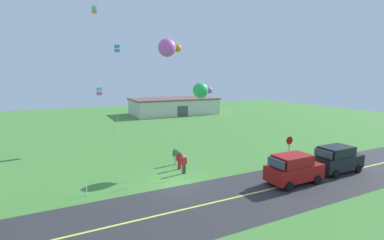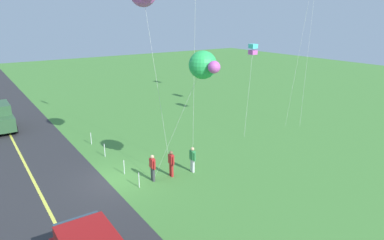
{
  "view_description": "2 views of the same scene",
  "coord_description": "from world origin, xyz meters",
  "views": [
    {
      "loc": [
        -7.67,
        -18.04,
        7.92
      ],
      "look_at": [
        3.19,
        4.01,
        4.09
      ],
      "focal_mm": 25.3,
      "sensor_mm": 36.0,
      "label": 1
    },
    {
      "loc": [
        17.32,
        -6.46,
        9.16
      ],
      "look_at": [
        1.19,
        4.53,
        3.15
      ],
      "focal_mm": 31.99,
      "sensor_mm": 36.0,
      "label": 2
    }
  ],
  "objects": [
    {
      "name": "fence_post_2",
      "position": [
        -0.41,
        0.7,
        0.45
      ],
      "size": [
        0.05,
        0.05,
        0.9
      ],
      "primitive_type": "cylinder",
      "color": "silver",
      "rests_on": "ground"
    },
    {
      "name": "fence_post_0",
      "position": [
        -6.42,
        0.7,
        0.45
      ],
      "size": [
        0.05,
        0.05,
        0.9
      ],
      "primitive_type": "cylinder",
      "color": "silver",
      "rests_on": "ground"
    },
    {
      "name": "kite_green_far",
      "position": [
        -3.58,
        13.88,
        6.43
      ],
      "size": [
        2.62,
        3.03,
        6.88
      ],
      "color": "silver",
      "rests_on": "ground"
    },
    {
      "name": "ground_plane",
      "position": [
        0.0,
        0.0,
        -0.05
      ],
      "size": [
        120.0,
        120.0,
        0.1
      ],
      "primitive_type": "cube",
      "color": "#478438"
    },
    {
      "name": "kite_red_low",
      "position": [
        3.81,
        3.43,
        6.82
      ],
      "size": [
        3.65,
        2.42,
        7.52
      ],
      "color": "silver",
      "rests_on": "ground"
    },
    {
      "name": "person_adult_near",
      "position": [
        1.3,
        1.72,
        0.86
      ],
      "size": [
        0.58,
        0.22,
        1.6
      ],
      "rotation": [
        0.0,
        0.0,
        0.01
      ],
      "color": "#3F3F47",
      "rests_on": "ground"
    },
    {
      "name": "person_adult_companion",
      "position": [
        1.62,
        4.27,
        0.86
      ],
      "size": [
        0.58,
        0.22,
        1.6
      ],
      "rotation": [
        0.0,
        0.0,
        3.2
      ],
      "color": "silver",
      "rests_on": "ground"
    },
    {
      "name": "fence_post_1",
      "position": [
        -3.64,
        0.7,
        0.45
      ],
      "size": [
        0.05,
        0.05,
        0.9
      ],
      "primitive_type": "cylinder",
      "color": "silver",
      "rests_on": "ground"
    },
    {
      "name": "road_centre_stripe",
      "position": [
        0.0,
        -4.0,
        0.01
      ],
      "size": [
        120.0,
        0.16,
        0.0
      ],
      "primitive_type": "cube",
      "color": "#E5E04C",
      "rests_on": "asphalt_road"
    },
    {
      "name": "person_child_watcher",
      "position": [
        1.41,
        2.9,
        0.86
      ],
      "size": [
        0.58,
        0.22,
        1.6
      ],
      "rotation": [
        0.0,
        0.0,
        2.34
      ],
      "color": "red",
      "rests_on": "ground"
    },
    {
      "name": "fence_post_3",
      "position": [
        1.61,
        0.7,
        0.45
      ],
      "size": [
        0.05,
        0.05,
        0.9
      ],
      "primitive_type": "cylinder",
      "color": "silver",
      "rests_on": "ground"
    },
    {
      "name": "asphalt_road",
      "position": [
        0.0,
        -4.0,
        0.0
      ],
      "size": [
        120.0,
        7.0,
        0.0
      ],
      "primitive_type": "cube",
      "color": "#2D2D30",
      "rests_on": "ground"
    }
  ]
}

